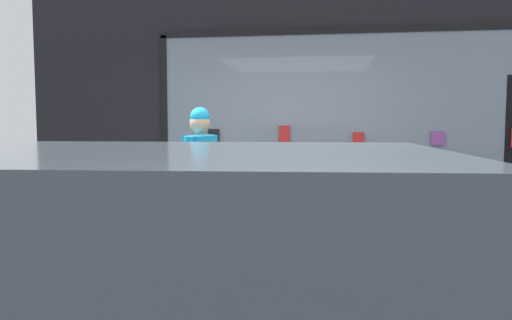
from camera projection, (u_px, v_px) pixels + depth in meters
ground_plane at (266, 281)px, 4.75m from camera, size 40.00×40.00×0.00m
shopfront_facade at (295, 104)px, 6.94m from camera, size 7.54×0.29×3.53m
display_table_main at (278, 191)px, 5.75m from camera, size 2.36×0.73×0.88m
person_browsing at (200, 173)px, 5.22m from camera, size 0.28×0.65×1.66m
small_dog at (250, 243)px, 5.09m from camera, size 0.26×0.54×0.41m
sandwich_board_sign at (444, 215)px, 5.53m from camera, size 0.69×0.76×0.93m
parked_car at (155, 314)px, 2.03m from camera, size 4.30×2.17×1.41m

